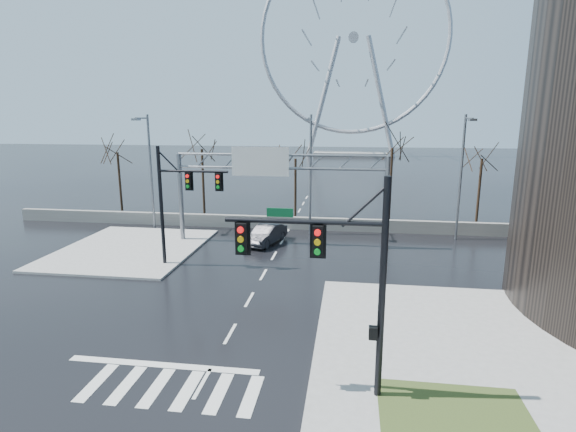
% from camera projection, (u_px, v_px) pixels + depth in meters
% --- Properties ---
extents(ground, '(260.00, 260.00, 0.00)m').
position_uv_depth(ground, '(230.00, 334.00, 20.82)').
color(ground, black).
rests_on(ground, ground).
extents(sidewalk_right_ext, '(12.00, 10.00, 0.15)m').
position_uv_depth(sidewalk_right_ext, '(445.00, 326.00, 21.38)').
color(sidewalk_right_ext, gray).
rests_on(sidewalk_right_ext, ground).
extents(sidewalk_far, '(10.00, 12.00, 0.15)m').
position_uv_depth(sidewalk_far, '(131.00, 249.00, 33.90)').
color(sidewalk_far, gray).
rests_on(sidewalk_far, ground).
extents(grass_strip, '(5.00, 4.00, 0.02)m').
position_uv_depth(grass_strip, '(456.00, 419.00, 14.73)').
color(grass_strip, '#36441C').
rests_on(grass_strip, sidewalk_near).
extents(barrier_wall, '(52.00, 0.50, 1.10)m').
position_uv_depth(barrier_wall, '(289.00, 223.00, 40.03)').
color(barrier_wall, slate).
rests_on(barrier_wall, ground).
extents(signal_mast_near, '(5.52, 0.41, 8.00)m').
position_uv_depth(signal_mast_near, '(342.00, 267.00, 15.16)').
color(signal_mast_near, black).
rests_on(signal_mast_near, ground).
extents(signal_mast_far, '(4.72, 0.41, 8.00)m').
position_uv_depth(signal_mast_far, '(177.00, 195.00, 29.22)').
color(signal_mast_far, black).
rests_on(signal_mast_far, ground).
extents(sign_gantry, '(16.36, 0.40, 7.60)m').
position_uv_depth(sign_gantry, '(275.00, 179.00, 34.20)').
color(sign_gantry, slate).
rests_on(sign_gantry, ground).
extents(streetlight_left, '(0.50, 2.55, 10.00)m').
position_uv_depth(streetlight_left, '(149.00, 163.00, 38.72)').
color(streetlight_left, slate).
rests_on(streetlight_left, ground).
extents(streetlight_mid, '(0.50, 2.55, 10.00)m').
position_uv_depth(streetlight_mid, '(310.00, 166.00, 36.82)').
color(streetlight_mid, slate).
rests_on(streetlight_mid, ground).
extents(streetlight_right, '(0.50, 2.55, 10.00)m').
position_uv_depth(streetlight_right, '(462.00, 168.00, 35.19)').
color(streetlight_right, slate).
rests_on(streetlight_right, ground).
extents(tree_far_left, '(3.50, 3.50, 7.00)m').
position_uv_depth(tree_far_left, '(118.00, 160.00, 45.24)').
color(tree_far_left, black).
rests_on(tree_far_left, ground).
extents(tree_left, '(3.75, 3.75, 7.50)m').
position_uv_depth(tree_left, '(202.00, 157.00, 43.45)').
color(tree_left, black).
rests_on(tree_left, ground).
extents(tree_center, '(3.25, 3.25, 6.50)m').
position_uv_depth(tree_center, '(295.00, 166.00, 43.37)').
color(tree_center, black).
rests_on(tree_center, ground).
extents(tree_right, '(3.90, 3.90, 7.80)m').
position_uv_depth(tree_right, '(392.00, 157.00, 40.95)').
color(tree_right, black).
rests_on(tree_right, ground).
extents(tree_far_right, '(3.40, 3.40, 6.80)m').
position_uv_depth(tree_far_right, '(481.00, 166.00, 40.53)').
color(tree_far_right, black).
rests_on(tree_far_right, ground).
extents(ferris_wheel, '(45.00, 6.00, 50.91)m').
position_uv_depth(ferris_wheel, '(353.00, 46.00, 106.25)').
color(ferris_wheel, gray).
rests_on(ferris_wheel, ground).
extents(car, '(2.84, 4.81, 1.50)m').
position_uv_depth(car, '(266.00, 234.00, 35.35)').
color(car, black).
rests_on(car, ground).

